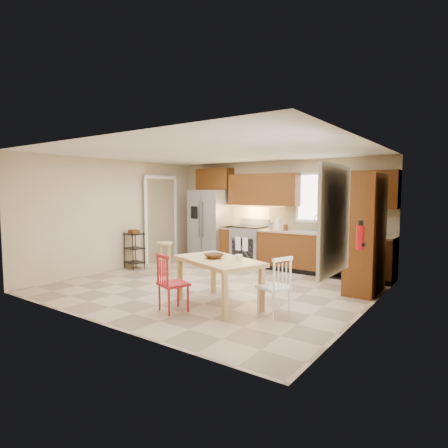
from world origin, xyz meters
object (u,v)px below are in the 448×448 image
at_px(dining_table, 218,282).
at_px(chair_white, 274,286).
at_px(table_jar, 239,259).
at_px(bar_stool, 165,258).
at_px(range_stove, 249,246).
at_px(table_bowl, 214,259).
at_px(fire_extinguisher, 360,238).
at_px(refrigerator, 210,225).
at_px(soap_bottle, 330,229).
at_px(utility_cart, 134,250).
at_px(pantry, 365,234).
at_px(chair_red, 173,283).

bearing_deg(dining_table, chair_white, 22.70).
distance_m(table_jar, bar_stool, 2.75).
xyz_separation_m(range_stove, table_jar, (1.63, -2.96, 0.29)).
height_order(dining_table, table_bowl, table_bowl).
relative_size(chair_white, bar_stool, 1.23).
distance_m(fire_extinguisher, chair_white, 1.50).
distance_m(table_bowl, table_jar, 0.42).
relative_size(refrigerator, fire_extinguisher, 5.06).
bearing_deg(table_bowl, dining_table, 0.00).
height_order(soap_bottle, utility_cart, soap_bottle).
relative_size(soap_bottle, pantry, 0.09).
bearing_deg(table_bowl, table_jar, 12.53).
xyz_separation_m(table_bowl, table_jar, (0.41, 0.09, 0.03)).
relative_size(chair_red, utility_cart, 1.01).
relative_size(dining_table, bar_stool, 2.10).
bearing_deg(dining_table, soap_bottle, 95.94).
xyz_separation_m(pantry, chair_red, (-2.03, -2.72, -0.62)).
height_order(range_stove, table_jar, range_stove).
distance_m(range_stove, utility_cart, 2.74).
height_order(pantry, bar_stool, pantry).
height_order(soap_bottle, chair_white, soap_bottle).
bearing_deg(table_bowl, range_stove, 111.64).
relative_size(range_stove, table_bowl, 3.09).
height_order(table_bowl, table_jar, table_jar).
xyz_separation_m(chair_red, table_bowl, (0.26, 0.65, 0.29)).
bearing_deg(fire_extinguisher, pantry, 100.78).
bearing_deg(table_bowl, pantry, 49.48).
bearing_deg(refrigerator, dining_table, -50.66).
height_order(refrigerator, bar_stool, refrigerator).
height_order(table_bowl, bar_stool, table_bowl).
relative_size(chair_white, utility_cart, 1.01).
distance_m(refrigerator, chair_white, 4.53).
xyz_separation_m(range_stove, soap_bottle, (2.03, -0.08, 0.54)).
distance_m(chair_red, bar_stool, 2.54).
xyz_separation_m(refrigerator, fire_extinguisher, (4.33, -1.98, 0.19)).
xyz_separation_m(table_bowl, utility_cart, (-3.16, 1.13, -0.30)).
xyz_separation_m(range_stove, utility_cart, (-1.95, -1.92, -0.03)).
bearing_deg(soap_bottle, chair_red, -106.57).
distance_m(chair_white, utility_cart, 4.34).
xyz_separation_m(fire_extinguisher, bar_stool, (-4.09, 0.05, -0.75)).
xyz_separation_m(range_stove, table_bowl, (1.21, -3.05, 0.27)).
bearing_deg(range_stove, utility_cart, -135.45).
bearing_deg(fire_extinguisher, soap_bottle, 120.53).
distance_m(refrigerator, fire_extinguisher, 4.76).
bearing_deg(fire_extinguisher, dining_table, -151.50).
relative_size(chair_white, table_jar, 7.31).
xyz_separation_m(refrigerator, dining_table, (2.45, -2.99, -0.55)).
relative_size(fire_extinguisher, bar_stool, 0.51).
relative_size(refrigerator, table_bowl, 6.11).
bearing_deg(bar_stool, chair_white, 1.64).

